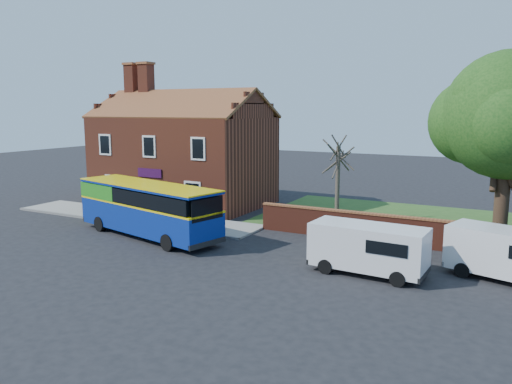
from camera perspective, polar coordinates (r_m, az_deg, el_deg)
The scene contains 11 objects.
ground at distance 25.42m, azimuth -10.37°, elevation -6.96°, with size 120.00×120.00×0.00m, color black.
pavement at distance 34.06m, azimuth -13.72°, elevation -2.77°, with size 18.00×3.50×0.12m, color gray.
kerb at distance 32.80m, azimuth -15.73°, elevation -3.30°, with size 18.00×0.15×0.14m, color slate.
grass_strip at distance 32.97m, azimuth 23.30°, elevation -3.76°, with size 26.00×12.00×0.04m, color #426B28.
shop_building at distance 37.99m, azimuth -8.21°, elevation 3.78°, with size 12.30×8.13×10.50m.
boundary_wall at distance 26.96m, azimuth 22.37°, elevation -4.80°, with size 22.00×0.38×1.60m.
bus at distance 28.87m, azimuth -12.65°, elevation -1.57°, with size 10.16×4.74×3.00m.
van_near at distance 22.28m, azimuth 12.73°, elevation -6.15°, with size 5.04×2.29×2.17m.
van_far at distance 23.39m, azimuth 27.13°, elevation -6.24°, with size 5.28×3.30×2.16m.
large_tree at distance 28.72m, azimuth 27.06°, elevation 7.41°, with size 8.27×6.54×10.09m.
bare_tree at distance 31.75m, azimuth 9.31°, elevation 1.35°, with size 1.98×2.36×5.27m.
Camera 1 is at (15.17, -19.12, 7.13)m, focal length 35.00 mm.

